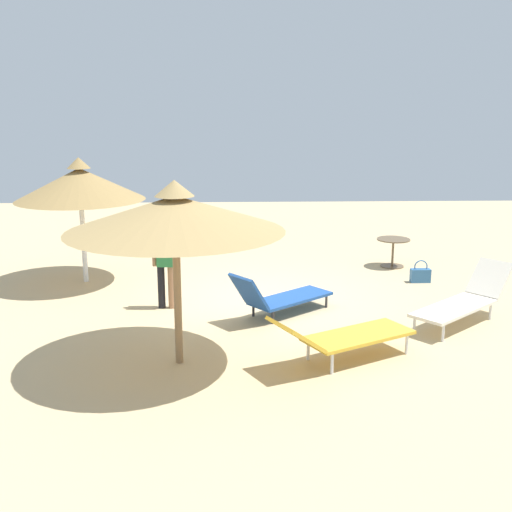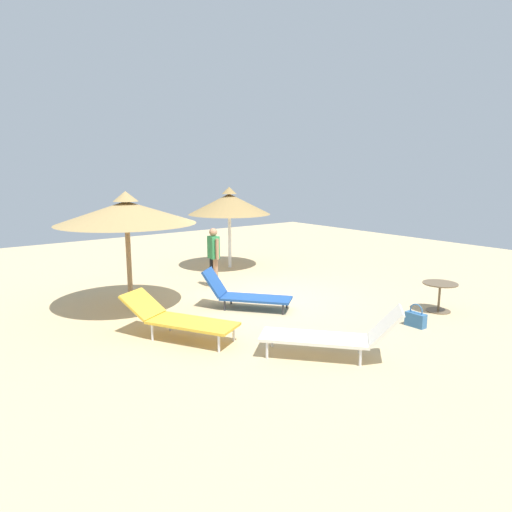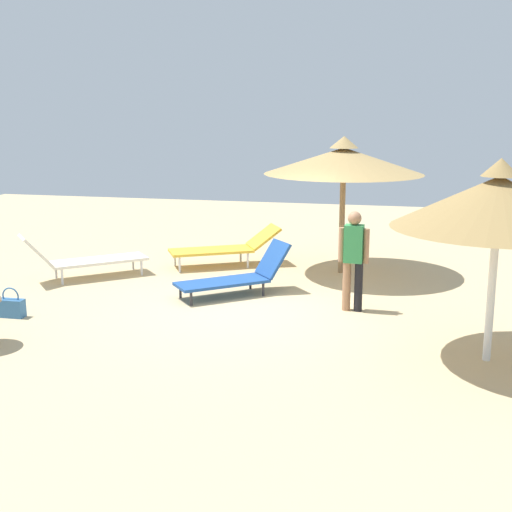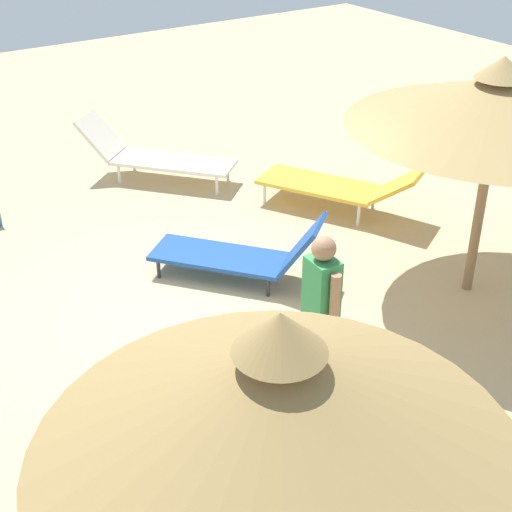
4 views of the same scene
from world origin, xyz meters
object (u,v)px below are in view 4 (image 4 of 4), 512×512
object	(u,v)px
parasol_umbrella_edge	(279,403)
lounge_chair_far_right	(152,155)
parasol_umbrella_far_left	(498,102)
person_standing_back	(321,307)
lounge_chair_front	(243,253)
lounge_chair_near_right	(341,185)

from	to	relation	value
parasol_umbrella_edge	lounge_chair_far_right	world-z (taller)	parasol_umbrella_edge
parasol_umbrella_far_left	person_standing_back	xyz separation A→B (m)	(-0.43, 2.46, -1.25)
parasol_umbrella_far_left	parasol_umbrella_edge	bearing A→B (deg)	118.25
lounge_chair_front	lounge_chair_near_right	xyz separation A→B (m)	(0.75, -2.03, 0.05)
lounge_chair_front	person_standing_back	size ratio (longest dim) A/B	1.20
lounge_chair_far_right	parasol_umbrella_far_left	bearing A→B (deg)	-161.50
parasol_umbrella_edge	lounge_chair_front	distance (m)	4.75
parasol_umbrella_far_left	lounge_chair_near_right	bearing A→B (deg)	-1.18
parasol_umbrella_far_left	lounge_chair_far_right	world-z (taller)	parasol_umbrella_far_left
parasol_umbrella_far_left	parasol_umbrella_edge	xyz separation A→B (m)	(-2.28, 4.24, -0.13)
parasol_umbrella_far_left	person_standing_back	world-z (taller)	parasol_umbrella_far_left
parasol_umbrella_edge	lounge_chair_far_right	bearing A→B (deg)	-21.26
lounge_chair_front	lounge_chair_far_right	size ratio (longest dim) A/B	0.89
person_standing_back	parasol_umbrella_edge	bearing A→B (deg)	136.17
lounge_chair_near_right	person_standing_back	bearing A→B (deg)	137.34
parasol_umbrella_edge	person_standing_back	bearing A→B (deg)	-43.83
parasol_umbrella_far_left	person_standing_back	distance (m)	2.80
lounge_chair_front	lounge_chair_near_right	size ratio (longest dim) A/B	0.84
lounge_chair_near_right	person_standing_back	size ratio (longest dim) A/B	1.43
parasol_umbrella_edge	parasol_umbrella_far_left	bearing A→B (deg)	-61.75
lounge_chair_front	lounge_chair_far_right	distance (m)	3.12
parasol_umbrella_far_left	lounge_chair_far_right	xyz separation A→B (m)	(4.63, 1.55, -1.75)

